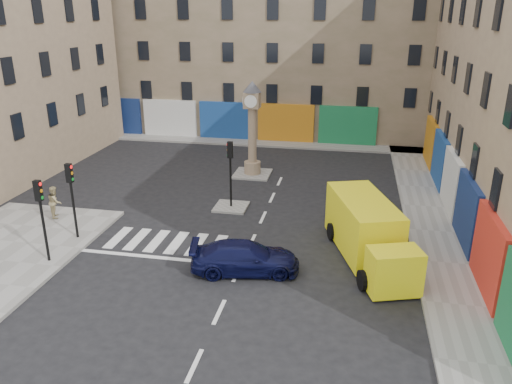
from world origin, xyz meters
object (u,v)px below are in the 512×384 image
(traffic_light_left_near, at_px, (41,208))
(traffic_light_island, at_px, (230,164))
(traffic_light_left_far, at_px, (71,189))
(pedestrian_tan, at_px, (55,202))
(yellow_van, at_px, (368,232))
(navy_sedan, at_px, (245,258))
(clock_pillar, at_px, (252,123))

(traffic_light_left_near, relative_size, traffic_light_island, 1.00)
(traffic_light_left_far, xyz_separation_m, pedestrian_tan, (-2.38, 2.07, -1.62))
(traffic_light_left_near, bearing_deg, pedestrian_tan, 117.98)
(yellow_van, height_order, pedestrian_tan, yellow_van)
(traffic_light_left_near, relative_size, traffic_light_left_far, 1.00)
(traffic_light_island, bearing_deg, traffic_light_left_near, -128.93)
(traffic_light_left_near, height_order, traffic_light_left_far, same)
(navy_sedan, relative_size, pedestrian_tan, 2.70)
(traffic_light_left_near, bearing_deg, clock_pillar, 65.45)
(pedestrian_tan, bearing_deg, traffic_light_island, -97.61)
(traffic_light_left_far, relative_size, navy_sedan, 0.81)
(traffic_light_left_near, relative_size, pedestrian_tan, 2.18)
(traffic_light_left_near, distance_m, yellow_van, 14.10)
(traffic_light_left_near, height_order, navy_sedan, traffic_light_left_near)
(traffic_light_island, height_order, navy_sedan, traffic_light_island)
(navy_sedan, bearing_deg, traffic_light_left_near, 85.15)
(clock_pillar, relative_size, yellow_van, 0.85)
(pedestrian_tan, bearing_deg, yellow_van, -122.90)
(traffic_light_left_near, distance_m, traffic_light_island, 10.03)
(traffic_light_left_near, xyz_separation_m, navy_sedan, (8.60, 0.94, -1.96))
(yellow_van, bearing_deg, navy_sedan, -173.61)
(traffic_light_left_far, height_order, navy_sedan, traffic_light_left_far)
(traffic_light_island, height_order, pedestrian_tan, traffic_light_island)
(traffic_light_left_far, relative_size, clock_pillar, 0.61)
(traffic_light_left_far, xyz_separation_m, yellow_van, (13.65, 0.86, -1.37))
(navy_sedan, bearing_deg, traffic_light_island, 7.48)
(traffic_light_island, distance_m, clock_pillar, 6.07)
(traffic_light_left_near, distance_m, navy_sedan, 8.87)
(traffic_light_left_far, distance_m, navy_sedan, 8.94)
(navy_sedan, bearing_deg, clock_pillar, -0.92)
(traffic_light_island, xyz_separation_m, pedestrian_tan, (-8.68, -3.33, -1.59))
(traffic_light_left_near, height_order, pedestrian_tan, traffic_light_left_near)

